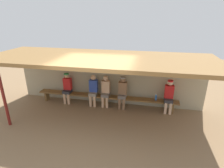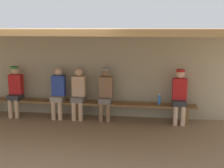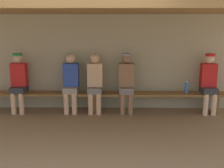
# 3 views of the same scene
# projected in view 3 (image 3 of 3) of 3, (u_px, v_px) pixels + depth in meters

# --- Properties ---
(ground_plane) EXTENTS (24.00, 24.00, 0.00)m
(ground_plane) POSITION_uv_depth(u_px,v_px,m) (88.00, 139.00, 4.94)
(ground_plane) COLOR #8C6D4C
(back_wall) EXTENTS (8.00, 0.20, 2.20)m
(back_wall) POSITION_uv_depth(u_px,v_px,m) (95.00, 62.00, 6.66)
(back_wall) COLOR tan
(back_wall) RESTS_ON ground
(dugout_roof) EXTENTS (8.00, 2.80, 0.12)m
(dugout_roof) POSITION_uv_depth(u_px,v_px,m) (89.00, 9.00, 5.14)
(dugout_roof) COLOR olive
(dugout_roof) RESTS_ON back_wall
(bench) EXTENTS (6.00, 0.36, 0.46)m
(bench) POSITION_uv_depth(u_px,v_px,m) (94.00, 96.00, 6.37)
(bench) COLOR brown
(bench) RESTS_ON ground
(player_in_red) EXTENTS (0.34, 0.42, 1.34)m
(player_in_red) POSITION_uv_depth(u_px,v_px,m) (19.00, 80.00, 6.32)
(player_in_red) COLOR #333338
(player_in_red) RESTS_ON ground
(player_near_post) EXTENTS (0.34, 0.42, 1.34)m
(player_near_post) POSITION_uv_depth(u_px,v_px,m) (71.00, 81.00, 6.31)
(player_near_post) COLOR gray
(player_near_post) RESTS_ON ground
(player_rightmost) EXTENTS (0.34, 0.42, 1.34)m
(player_rightmost) POSITION_uv_depth(u_px,v_px,m) (95.00, 81.00, 6.30)
(player_rightmost) COLOR slate
(player_rightmost) RESTS_ON ground
(player_in_white) EXTENTS (0.34, 0.42, 1.34)m
(player_in_white) POSITION_uv_depth(u_px,v_px,m) (209.00, 81.00, 6.25)
(player_in_white) COLOR #333338
(player_in_white) RESTS_ON ground
(player_in_blue) EXTENTS (0.34, 0.42, 1.34)m
(player_in_blue) POSITION_uv_depth(u_px,v_px,m) (126.00, 80.00, 6.28)
(player_in_blue) COLOR slate
(player_in_blue) RESTS_ON ground
(water_bottle_green) EXTENTS (0.07, 0.07, 0.26)m
(water_bottle_green) POSITION_uv_depth(u_px,v_px,m) (187.00, 87.00, 6.31)
(water_bottle_green) COLOR blue
(water_bottle_green) RESTS_ON bench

